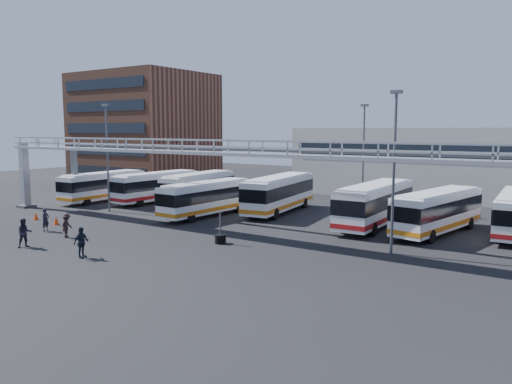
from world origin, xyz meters
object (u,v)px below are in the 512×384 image
Objects in this scene: light_pole_left at (107,152)px; bus_2 at (199,186)px; bus_1 at (157,186)px; pedestrian_b at (24,233)px; bus_7 at (438,210)px; tire_stack at (220,238)px; bus_0 at (103,185)px; bus_6 at (375,203)px; pedestrian_c at (67,226)px; pedestrian_d at (81,242)px; bus_4 at (279,192)px; light_pole_back at (363,152)px; cone_left at (36,216)px; bus_3 at (207,197)px; pedestrian_a at (46,220)px; cone_right at (56,220)px; light_pole_mid at (394,163)px.

bus_2 is at bearing 68.76° from light_pole_left.
pedestrian_b is (7.73, -19.96, -0.81)m from bus_1.
tire_stack is at bearing -124.68° from bus_7.
tire_stack is at bearing -24.51° from bus_0.
bus_2 is (3.52, 9.06, -3.95)m from light_pole_left.
pedestrian_b is at bearing -127.45° from bus_7.
bus_6 is (20.42, -2.13, 0.15)m from bus_2.
bus_2 reaches higher than bus_0.
bus_2 reaches higher than tire_stack.
pedestrian_d reaches higher than pedestrian_c.
pedestrian_b is (-6.86, -21.43, -0.95)m from bus_4.
pedestrian_c is at bearing -119.21° from light_pole_back.
pedestrian_b is 10.83m from cone_left.
pedestrian_d is 15.47m from cone_left.
bus_3 is at bearing -137.89° from bus_4.
pedestrian_c is 2.63× the size of cone_left.
cone_left is (-5.14, 2.42, -0.56)m from pedestrian_a.
light_pole_left is 8.44m from bus_0.
light_pole_mid is at bearing 12.85° from cone_right.
light_pole_left is 18.45m from pedestrian_d.
cone_right is (3.43, -0.36, 0.02)m from cone_left.
light_pole_mid is 0.93× the size of bus_7.
bus_6 is at bearing -11.22° from bus_2.
bus_1 is 4.81× the size of tire_stack.
bus_4 is (13.96, 8.47, -3.80)m from light_pole_left.
pedestrian_b is at bearing -86.02° from bus_2.
pedestrian_c is (-22.03, -16.43, -0.91)m from bus_7.
light_pole_left is 18.68m from tire_stack.
bus_7 is at bearing 23.87° from cone_left.
bus_6 reaches higher than bus_3.
bus_3 is 14.92m from cone_left.
bus_6 is at bearing 16.87° from bus_3.
light_pole_left is 29.93m from bus_7.
pedestrian_a is (-0.04, -18.09, -0.89)m from bus_2.
bus_7 is at bearing -47.62° from pedestrian_d.
bus_3 is at bearing 52.60° from cone_right.
light_pole_left is at bearing -145.01° from light_pole_back.
light_pole_mid is 5.71× the size of pedestrian_a.
bus_7 is 30.46m from cone_right.
bus_3 is 14.54× the size of cone_right.
bus_4 is 21.16m from pedestrian_d.
light_pole_back is at bearing 21.29° from bus_1.
bus_6 is at bearing -170.29° from bus_7.
pedestrian_c is (-0.27, 3.41, -0.09)m from pedestrian_b.
bus_6 is at bearing -16.80° from bus_4.
cone_left is at bearing 59.35° from pedestrian_d.
tire_stack is at bearing -120.55° from bus_6.
bus_3 is at bearing -166.15° from bus_6.
pedestrian_a is 0.92× the size of pedestrian_b.
bus_4 is at bearing 3.27° from pedestrian_b.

